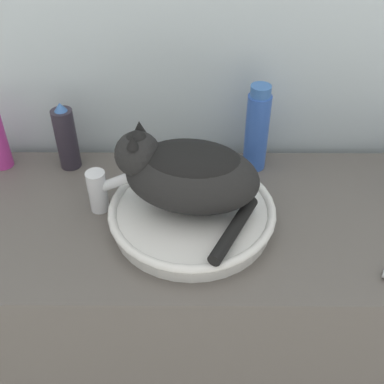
% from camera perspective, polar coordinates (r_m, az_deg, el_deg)
% --- Properties ---
extents(wall_back, '(8.00, 0.05, 2.40)m').
position_cam_1_polar(wall_back, '(1.22, 3.10, 20.61)').
color(wall_back, silver).
rests_on(wall_back, ground_plane).
extents(vanity_counter, '(1.29, 0.52, 0.83)m').
position_cam_1_polar(vanity_counter, '(1.45, 2.47, -15.07)').
color(vanity_counter, '#56514C').
rests_on(vanity_counter, ground_plane).
extents(sink_basin, '(0.38, 0.38, 0.05)m').
position_cam_1_polar(sink_basin, '(1.10, 0.00, -2.57)').
color(sink_basin, silver).
rests_on(sink_basin, vanity_counter).
extents(cat, '(0.32, 0.29, 0.19)m').
position_cam_1_polar(cat, '(1.03, -0.62, 2.30)').
color(cat, black).
rests_on(cat, sink_basin).
extents(faucet, '(0.16, 0.06, 0.15)m').
position_cam_1_polar(faucet, '(1.13, -10.33, 0.49)').
color(faucet, silver).
rests_on(faucet, vanity_counter).
extents(hairspray_can_black, '(0.05, 0.05, 0.19)m').
position_cam_1_polar(hairspray_can_black, '(1.28, -14.69, 6.24)').
color(hairspray_can_black, '#28232D').
rests_on(hairspray_can_black, vanity_counter).
extents(shampoo_bottle_tall, '(0.06, 0.06, 0.23)m').
position_cam_1_polar(shampoo_bottle_tall, '(1.24, 7.70, 7.37)').
color(shampoo_bottle_tall, '#335BB7').
rests_on(shampoo_bottle_tall, vanity_counter).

